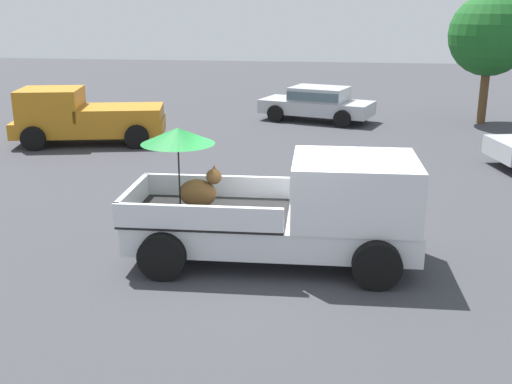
{
  "coord_description": "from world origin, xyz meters",
  "views": [
    {
      "loc": [
        1.17,
        -10.12,
        4.38
      ],
      "look_at": [
        -0.37,
        0.51,
        1.1
      ],
      "focal_mm": 43.15,
      "sensor_mm": 36.0,
      "label": 1
    }
  ],
  "objects": [
    {
      "name": "pickup_truck_red",
      "position": [
        -7.26,
        8.75,
        0.87
      ],
      "size": [
        5.08,
        2.97,
        1.8
      ],
      "rotation": [
        0.0,
        0.0,
        3.36
      ],
      "color": "black",
      "rests_on": "ground"
    },
    {
      "name": "ground_plane",
      "position": [
        0.0,
        0.0,
        0.0
      ],
      "size": [
        80.0,
        80.0,
        0.0
      ],
      "primitive_type": "plane",
      "color": "#38383D"
    },
    {
      "name": "tree_by_lot",
      "position": [
        6.41,
        14.38,
        3.3
      ],
      "size": [
        3.04,
        3.04,
        4.83
      ],
      "color": "brown",
      "rests_on": "ground"
    },
    {
      "name": "parked_sedan_near",
      "position": [
        0.13,
        13.89,
        0.74
      ],
      "size": [
        4.63,
        2.95,
        1.33
      ],
      "rotation": [
        0.0,
        0.0,
        2.84
      ],
      "color": "black",
      "rests_on": "ground"
    },
    {
      "name": "pickup_truck_main",
      "position": [
        0.4,
        0.02,
        0.98
      ],
      "size": [
        5.12,
        2.41,
        2.34
      ],
      "rotation": [
        0.0,
        0.0,
        0.04
      ],
      "color": "black",
      "rests_on": "ground"
    }
  ]
}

